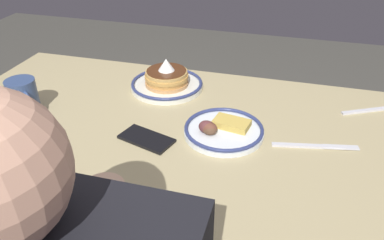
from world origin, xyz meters
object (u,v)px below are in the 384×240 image
at_px(plate_near_main, 223,129).
at_px(fork_near, 371,110).
at_px(butter_knife, 315,146).
at_px(plate_center_pancakes, 167,81).
at_px(coffee_mug, 23,96).
at_px(cell_phone, 146,139).

bearing_deg(plate_near_main, fork_near, -149.14).
distance_m(fork_near, butter_knife, 0.29).
height_order(plate_center_pancakes, butter_knife, plate_center_pancakes).
height_order(plate_near_main, butter_knife, plate_near_main).
bearing_deg(plate_center_pancakes, coffee_mug, 36.64).
xyz_separation_m(plate_center_pancakes, butter_knife, (-0.48, 0.22, -0.02)).
bearing_deg(fork_near, plate_near_main, 30.86).
bearing_deg(coffee_mug, plate_center_pancakes, -143.36).
height_order(cell_phone, butter_knife, cell_phone).
distance_m(plate_center_pancakes, butter_knife, 0.53).
height_order(plate_center_pancakes, cell_phone, plate_center_pancakes).
bearing_deg(cell_phone, coffee_mug, 10.84).
relative_size(plate_center_pancakes, coffee_mug, 2.21).
bearing_deg(coffee_mug, plate_near_main, -176.05).
bearing_deg(cell_phone, plate_near_main, -139.52).
distance_m(plate_near_main, plate_center_pancakes, 0.32).
relative_size(plate_near_main, plate_center_pancakes, 0.91).
height_order(plate_near_main, cell_phone, plate_near_main).
relative_size(cell_phone, fork_near, 0.81).
xyz_separation_m(cell_phone, butter_knife, (-0.43, -0.09, -0.00)).
xyz_separation_m(plate_near_main, fork_near, (-0.41, -0.24, -0.01)).
relative_size(plate_center_pancakes, butter_knife, 1.08).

